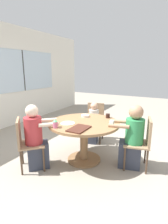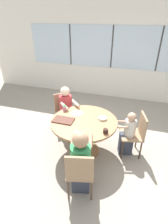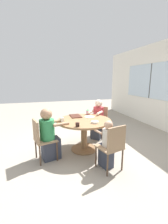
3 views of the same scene
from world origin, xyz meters
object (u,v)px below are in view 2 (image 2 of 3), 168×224
at_px(sippy_cup, 65,107).
at_px(milk_carton_small, 76,134).
at_px(person_toddler, 128,135).
at_px(person_man_blue_shirt, 67,112).
at_px(chair_for_toddler, 137,132).
at_px(coffee_mug, 106,131).
at_px(bowl_white_shallow, 103,118).
at_px(chair_for_woman_green_shirt, 80,171).
at_px(chair_for_man_blue_shirt, 64,108).
at_px(person_woman_green_shirt, 81,163).

distance_m(sippy_cup, milk_carton_small, 0.90).
xyz_separation_m(person_toddler, milk_carton_small, (-0.78, -0.70, 0.35)).
distance_m(person_toddler, sippy_cup, 1.34).
bearing_deg(person_man_blue_shirt, chair_for_toddler, 122.21).
bearing_deg(coffee_mug, sippy_cup, 151.25).
relative_size(chair_for_toddler, bowl_white_shallow, 5.47).
bearing_deg(chair_for_woman_green_shirt, person_man_blue_shirt, 104.38).
relative_size(chair_for_woman_green_shirt, bowl_white_shallow, 5.47).
height_order(person_toddler, sippy_cup, person_toddler).
xyz_separation_m(person_toddler, coffee_mug, (-0.35, -0.47, 0.34)).
bearing_deg(sippy_cup, chair_for_toddler, -0.24).
distance_m(chair_for_woman_green_shirt, chair_for_man_blue_shirt, 1.89).
bearing_deg(sippy_cup, person_toddler, -1.98).
xyz_separation_m(chair_for_toddler, person_man_blue_shirt, (-1.54, 0.34, -0.02)).
height_order(person_toddler, bowl_white_shallow, person_toddler).
distance_m(chair_for_woman_green_shirt, bowl_white_shallow, 1.13).
xyz_separation_m(chair_for_woman_green_shirt, milk_carton_small, (-0.22, 0.46, 0.26)).
xyz_separation_m(chair_for_man_blue_shirt, bowl_white_shallow, (1.02, -0.55, 0.23)).
bearing_deg(chair_for_woman_green_shirt, bowl_white_shallow, 72.09).
xyz_separation_m(sippy_cup, milk_carton_small, (0.50, -0.74, -0.03)).
xyz_separation_m(person_woman_green_shirt, sippy_cup, (-0.68, 1.04, 0.30)).
height_order(person_woman_green_shirt, coffee_mug, person_woman_green_shirt).
bearing_deg(sippy_cup, bowl_white_shallow, -7.25).
bearing_deg(person_man_blue_shirt, chair_for_woman_green_shirt, 72.67).
bearing_deg(milk_carton_small, coffee_mug, 28.51).
bearing_deg(person_toddler, person_man_blue_shirt, 60.83).
distance_m(chair_for_woman_green_shirt, coffee_mug, 0.77).
bearing_deg(sippy_cup, coffee_mug, -28.75).
relative_size(sippy_cup, bowl_white_shallow, 0.91).
bearing_deg(coffee_mug, person_woman_green_shirt, -115.51).
xyz_separation_m(chair_for_woman_green_shirt, coffee_mug, (0.21, 0.69, 0.25)).
relative_size(person_man_blue_shirt, coffee_mug, 13.01).
distance_m(chair_for_man_blue_shirt, bowl_white_shallow, 1.18).
distance_m(person_woman_green_shirt, coffee_mug, 0.65).
bearing_deg(bowl_white_shallow, milk_carton_small, -114.63).
distance_m(person_toddler, milk_carton_small, 1.11).
relative_size(chair_for_woman_green_shirt, person_woman_green_shirt, 0.80).
xyz_separation_m(chair_for_woman_green_shirt, person_woman_green_shirt, (-0.04, 0.16, -0.02)).
relative_size(chair_for_toddler, person_toddler, 0.94).
bearing_deg(chair_for_woman_green_shirt, coffee_mug, 58.99).
distance_m(chair_for_woman_green_shirt, person_woman_green_shirt, 0.17).
xyz_separation_m(person_toddler, sippy_cup, (-1.28, 0.04, 0.38)).
bearing_deg(person_toddler, bowl_white_shallow, 82.53).
relative_size(chair_for_toddler, sippy_cup, 6.02).
relative_size(coffee_mug, sippy_cup, 0.58).
bearing_deg(bowl_white_shallow, sippy_cup, 172.75).
relative_size(chair_for_man_blue_shirt, person_toddler, 0.94).
xyz_separation_m(chair_for_woman_green_shirt, sippy_cup, (-0.71, 1.20, 0.28)).
xyz_separation_m(person_man_blue_shirt, coffee_mug, (1.03, -0.84, 0.27)).
xyz_separation_m(coffee_mug, bowl_white_shallow, (-0.14, 0.41, -0.02)).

